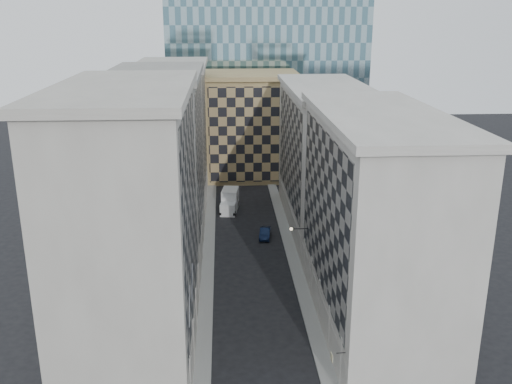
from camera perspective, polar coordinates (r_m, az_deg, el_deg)
name	(u,v)px	position (r m, az deg, el deg)	size (l,w,h in m)	color
sidewalk_west	(208,259)	(70.77, -4.81, -6.72)	(1.50, 100.00, 0.15)	gray
sidewalk_east	(293,257)	(71.23, 3.72, -6.53)	(1.50, 100.00, 0.15)	gray
bldg_left_a	(133,227)	(49.28, -12.20, -3.41)	(10.80, 22.80, 23.70)	#A39D93
bldg_left_b	(160,165)	(70.22, -9.59, 2.65)	(10.80, 22.80, 22.70)	gray
bldg_left_c	(174,133)	(91.66, -8.18, 5.90)	(10.80, 22.80, 21.70)	#A39D93
bldg_right_a	(374,221)	(54.77, 11.70, -2.89)	(10.80, 26.80, 20.70)	#AFAAA0
bldg_right_b	(324,157)	(80.11, 6.84, 3.54)	(10.80, 28.80, 19.70)	#AFAAA0
tan_block	(251,125)	(104.38, -0.48, 6.73)	(16.80, 14.80, 18.80)	#A38156
church_tower	(237,23)	(116.53, -1.90, 16.53)	(7.20, 7.20, 51.50)	#2C2622
flagpoles_left	(191,294)	(45.76, -6.54, -10.06)	(0.10, 6.33, 2.33)	gray
bracket_lamp	(293,229)	(63.27, 3.70, -3.70)	(1.98, 0.36, 0.36)	black
box_truck	(230,202)	(87.20, -2.65, -0.98)	(3.10, 6.03, 3.17)	white
dark_car	(265,233)	(76.96, 0.90, -4.13)	(1.37, 3.92, 1.29)	#101D3E
shop_sign	(333,357)	(45.96, 7.68, -16.01)	(1.10, 0.62, 0.70)	black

